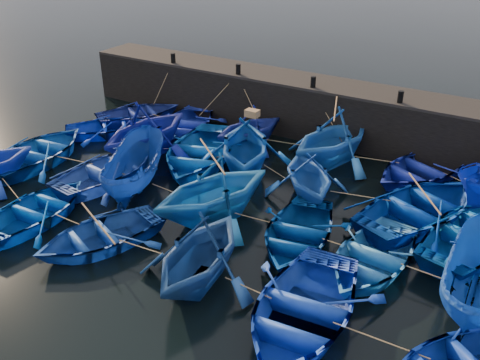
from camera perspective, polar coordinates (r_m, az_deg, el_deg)
The scene contains 33 objects.
ground at distance 18.50m, azimuth -5.19°, elevation -5.86°, with size 120.00×120.00×0.00m, color black.
quay_wall at distance 26.19m, azimuth 8.41°, elevation 7.42°, with size 26.00×2.50×2.50m, color black.
quay_top at distance 25.77m, azimuth 8.61°, elevation 10.15°, with size 26.00×2.50×0.12m, color black.
bollard_0 at distance 28.88m, azimuth -7.15°, elevation 12.79°, with size 0.24×0.24×0.50m, color black.
bollard_1 at distance 26.66m, azimuth -0.19°, elevation 11.74°, with size 0.24×0.24×0.50m, color black.
bollard_2 at distance 24.89m, azimuth 7.81°, elevation 10.32°, with size 0.24×0.24×0.50m, color black.
bollard_3 at distance 23.67m, azimuth 16.74°, elevation 8.49°, with size 0.24×0.24×0.50m, color black.
boat_0 at distance 28.30m, azimuth -10.72°, elevation 7.05°, with size 3.10×4.33×0.90m, color navy.
boat_1 at distance 26.37m, azimuth -5.85°, elevation 5.95°, with size 3.40×4.75×0.99m, color #1829A3.
boat_2 at distance 24.60m, azimuth 1.02°, elevation 5.68°, with size 3.20×3.71×1.95m, color navy.
boat_3 at distance 23.20m, azimuth 9.89°, elevation 4.58°, with size 4.09×4.74×2.50m, color blue.
boat_4 at distance 22.93m, azimuth 18.74°, elevation 1.13°, with size 3.49×4.88×1.01m, color navy.
boat_6 at distance 26.82m, azimuth -13.68°, elevation 5.53°, with size 2.98×4.17×0.87m, color #0728C4.
boat_7 at distance 23.90m, azimuth -9.97°, elevation 5.36°, with size 4.18×4.85×2.55m, color navy.
boat_8 at distance 23.06m, azimuth -4.41°, elevation 3.01°, with size 4.11×5.74×1.19m, color #084EAD.
boat_9 at distance 22.06m, azimuth 0.60°, elevation 3.84°, with size 4.17×4.84×2.55m, color #0C49A3.
boat_10 at distance 20.33m, azimuth 7.37°, elevation 0.57°, with size 3.28×3.81×2.00m, color blue.
boat_11 at distance 19.92m, azimuth 18.77°, elevation -2.80°, with size 3.97×5.56×1.15m, color navy.
boat_12 at distance 19.16m, azimuth 24.15°, elevation -5.16°, with size 3.95×5.53×1.15m, color #0551BB.
boat_13 at distance 24.77m, azimuth -20.66°, elevation 2.88°, with size 3.71×5.18×1.07m, color #0C4694.
boat_14 at distance 22.26m, azimuth -13.81°, elevation 1.04°, with size 3.51×4.90×1.02m, color #274AAE.
boat_15 at distance 21.11m, azimuth -11.29°, elevation 1.13°, with size 1.84×4.88×1.89m, color navy.
boat_16 at distance 18.67m, azimuth -2.91°, elevation -0.95°, with size 4.11×4.77×2.51m, color blue.
boat_17 at distance 17.78m, azimuth 6.10°, elevation -5.63°, with size 3.23×4.52×0.94m, color navy.
boat_18 at distance 17.07m, azimuth 13.86°, elevation -7.97°, with size 3.24×4.52×0.94m, color blue.
boat_19 at distance 16.37m, azimuth 23.96°, elevation -9.52°, with size 1.82×4.84×1.87m, color #1143A5.
boat_21 at distance 20.30m, azimuth -20.79°, elevation -2.94°, with size 3.19×4.45×0.92m, color #003FA0.
boat_22 at distance 18.23m, azimuth -14.79°, elevation -5.66°, with size 3.10×4.33×0.90m, color navy.
boat_23 at distance 15.72m, azimuth -4.39°, elevation -7.61°, with size 3.70×4.30×2.26m, color navy.
boat_24 at distance 14.66m, azimuth 6.57°, elevation -13.59°, with size 3.86×5.40×1.12m, color blue.
wooden_crate at distance 21.38m, azimuth 1.31°, elevation 7.14°, with size 0.53×0.38×0.28m, color olive.
mooring_ropes at distance 21.65m, azimuth 1.87°, elevation 2.21°, with size 17.34×11.65×2.10m.
loose_oars at distance 19.07m, azimuth 3.61°, elevation 1.50°, with size 10.88×11.97×1.67m.
Camera 1 is at (9.41, -12.25, 10.19)m, focal length 40.00 mm.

